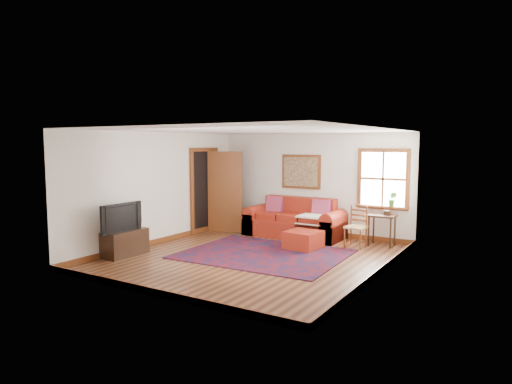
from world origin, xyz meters
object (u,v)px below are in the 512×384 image
Objects in this scene: media_cabinet at (125,243)px; red_ottoman at (303,240)px; red_leather_sofa at (295,224)px; ladder_back_chair at (357,225)px; side_table at (382,220)px.

red_ottoman is at bearing 40.66° from media_cabinet.
red_ottoman is at bearing -55.66° from red_leather_sofa.
red_leather_sofa is at bearing 129.40° from red_ottoman.
red_ottoman is 0.76× the size of ladder_back_chair.
red_ottoman is at bearing -138.84° from side_table.
red_leather_sofa is 2.12m from side_table.
red_leather_sofa reaches higher than media_cabinet.
side_table is (1.34, 1.17, 0.38)m from red_ottoman.
ladder_back_chair is at bearing -11.61° from red_leather_sofa.
red_leather_sofa is at bearing -178.54° from side_table.
red_leather_sofa is at bearing 59.96° from media_cabinet.
media_cabinet reaches higher than red_ottoman.
red_ottoman is 3.69m from media_cabinet.
red_leather_sofa is at bearing 168.39° from ladder_back_chair.
side_table is (2.10, 0.05, 0.26)m from red_leather_sofa.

